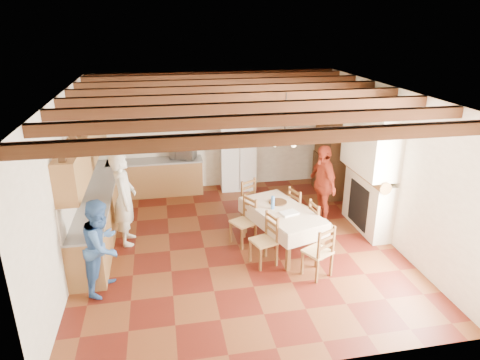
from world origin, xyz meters
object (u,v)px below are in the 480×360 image
object	(u,v)px
refrigerator	(237,155)
person_woman_blue	(102,246)
chair_left_near	(264,240)
chair_end_near	(318,251)
person_woman_red	(322,184)
dining_table	(282,213)
chair_right_far	(300,209)
chair_left_far	(243,221)
person_man	(124,199)
chair_right_near	(321,224)
hutch	(331,152)
chair_end_far	(254,203)
microwave	(183,152)

from	to	relation	value
refrigerator	person_woman_blue	world-z (taller)	refrigerator
chair_left_near	chair_end_near	distance (m)	0.98
chair_end_near	person_woman_red	bearing A→B (deg)	-139.65
dining_table	chair_right_far	distance (m)	0.84
chair_left_far	person_man	bearing A→B (deg)	-129.50
dining_table	chair_right_far	world-z (taller)	chair_right_far
dining_table	chair_end_near	size ratio (longest dim) A/B	2.07
chair_left_near	person_woman_blue	distance (m)	2.75
refrigerator	person_woman_red	world-z (taller)	refrigerator
chair_right_near	person_woman_blue	distance (m)	4.03
chair_end_near	person_woman_red	world-z (taller)	person_woman_red
person_woman_blue	hutch	bearing A→B (deg)	-37.69
chair_left_near	chair_right_far	bearing A→B (deg)	119.02
dining_table	chair_left_far	xyz separation A→B (m)	(-0.71, 0.23, -0.22)
chair_end_far	person_woman_blue	size ratio (longest dim) A/B	0.60
chair_left_far	refrigerator	bearing A→B (deg)	144.67
chair_right_near	chair_right_far	size ratio (longest dim) A/B	1.00
refrigerator	hutch	bearing A→B (deg)	-17.56
person_woman_red	person_man	bearing A→B (deg)	-93.89
chair_end_near	chair_right_near	bearing A→B (deg)	-141.38
chair_end_far	microwave	world-z (taller)	microwave
chair_left_near	chair_end_far	world-z (taller)	same
chair_left_far	chair_right_near	distance (m)	1.51
person_woman_blue	chair_end_far	bearing A→B (deg)	-36.46
chair_left_near	chair_right_far	xyz separation A→B (m)	(1.07, 1.16, 0.00)
chair_right_far	chair_end_far	distance (m)	1.02
chair_right_far	person_woman_red	size ratio (longest dim) A/B	0.55
chair_left_near	person_man	xyz separation A→B (m)	(-2.46, 1.30, 0.45)
chair_end_far	chair_right_near	bearing A→B (deg)	-79.27
person_woman_red	chair_right_far	bearing A→B (deg)	-67.23
refrigerator	chair_right_far	world-z (taller)	refrigerator
chair_end_far	person_woman_blue	distance (m)	3.49
refrigerator	chair_end_near	size ratio (longest dim) A/B	1.83
person_man	person_woman_red	distance (m)	4.11
microwave	chair_left_near	bearing A→B (deg)	-52.66
refrigerator	person_woman_red	xyz separation A→B (m)	(1.42, -2.33, -0.01)
refrigerator	hutch	size ratio (longest dim) A/B	0.81
chair_left_far	person_woman_blue	bearing A→B (deg)	-94.17
chair_left_far	chair_end_far	bearing A→B (deg)	128.04
chair_left_far	dining_table	bearing A→B (deg)	45.28
hutch	dining_table	world-z (taller)	hutch
person_woman_blue	person_woman_red	xyz separation A→B (m)	(4.37, 1.73, 0.07)
refrigerator	person_woman_blue	bearing A→B (deg)	-122.92
hutch	dining_table	distance (m)	3.10
chair_left_far	chair_right_far	xyz separation A→B (m)	(1.28, 0.35, 0.00)
hutch	microwave	bearing A→B (deg)	170.13
hutch	microwave	world-z (taller)	hutch
chair_left_near	chair_right_far	size ratio (longest dim) A/B	1.00
person_woman_blue	chair_left_far	bearing A→B (deg)	-46.93
chair_end_far	dining_table	bearing A→B (deg)	-103.51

